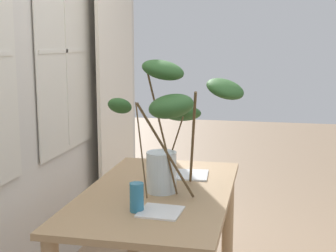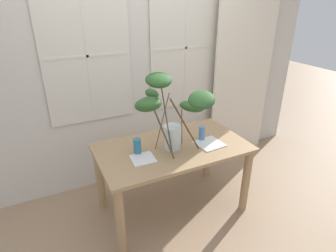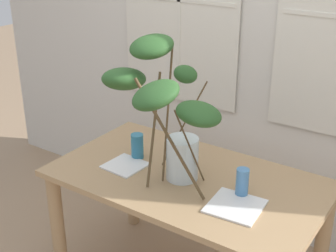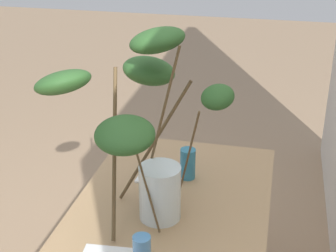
# 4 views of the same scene
# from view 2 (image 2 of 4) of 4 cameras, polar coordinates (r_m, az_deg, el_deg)

# --- Properties ---
(ground) EXTENTS (14.00, 14.00, 0.00)m
(ground) POSITION_cam_2_polar(r_m,az_deg,el_deg) (3.10, 0.84, -16.13)
(ground) COLOR #9E7F60
(back_wall_with_windows) EXTENTS (4.54, 0.14, 2.68)m
(back_wall_with_windows) POSITION_cam_2_polar(r_m,az_deg,el_deg) (3.19, -6.00, 12.20)
(back_wall_with_windows) COLOR beige
(back_wall_with_windows) RESTS_ON ground
(curtain_sheer_side) EXTENTS (0.87, 0.03, 2.49)m
(curtain_sheer_side) POSITION_cam_2_polar(r_m,az_deg,el_deg) (3.75, 15.15, 11.87)
(curtain_sheer_side) COLOR silver
(curtain_sheer_side) RESTS_ON ground
(dining_table) EXTENTS (1.42, 0.81, 0.74)m
(dining_table) POSITION_cam_2_polar(r_m,az_deg,el_deg) (2.74, 0.92, -6.57)
(dining_table) COLOR tan
(dining_table) RESTS_ON ground
(vase_with_branches) EXTENTS (0.72, 0.75, 0.76)m
(vase_with_branches) POSITION_cam_2_polar(r_m,az_deg,el_deg) (2.39, 0.68, 3.02)
(vase_with_branches) COLOR silver
(vase_with_branches) RESTS_ON dining_table
(drinking_glass_blue_left) EXTENTS (0.07, 0.07, 0.14)m
(drinking_glass_blue_left) POSITION_cam_2_polar(r_m,az_deg,el_deg) (2.54, -6.25, -4.12)
(drinking_glass_blue_left) COLOR teal
(drinking_glass_blue_left) RESTS_ON dining_table
(drinking_glass_blue_right) EXTENTS (0.06, 0.06, 0.14)m
(drinking_glass_blue_right) POSITION_cam_2_polar(r_m,az_deg,el_deg) (2.78, 6.85, -1.47)
(drinking_glass_blue_right) COLOR #4C84BC
(drinking_glass_blue_right) RESTS_ON dining_table
(plate_square_left) EXTENTS (0.21, 0.21, 0.01)m
(plate_square_left) POSITION_cam_2_polar(r_m,az_deg,el_deg) (2.48, -5.09, -6.64)
(plate_square_left) COLOR white
(plate_square_left) RESTS_ON dining_table
(plate_square_right) EXTENTS (0.26, 0.26, 0.01)m
(plate_square_right) POSITION_cam_2_polar(r_m,az_deg,el_deg) (2.74, 8.38, -3.54)
(plate_square_right) COLOR white
(plate_square_right) RESTS_ON dining_table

